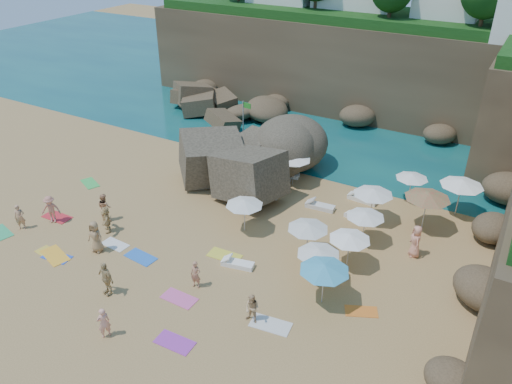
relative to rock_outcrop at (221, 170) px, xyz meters
The scene contains 51 objects.
ground 8.42m from the rock_outcrop, 64.72° to the right, with size 120.00×120.00×0.00m, color tan.
seawater 22.67m from the rock_outcrop, 80.87° to the left, with size 120.00×120.00×0.00m, color #0C4751.
cliff_back 18.70m from the rock_outcrop, 72.15° to the left, with size 44.00×8.00×8.00m, color brown.
rock_promontory 11.18m from the rock_outcrop, 131.44° to the left, with size 12.00×7.00×2.00m, color brown, non-canonical shape.
marina_masts 26.01m from the rock_outcrop, 119.96° to the left, with size 3.10×0.10×6.00m.
rock_outcrop is the anchor object (origin of this frame).
flag_pole 4.97m from the rock_outcrop, 97.33° to the left, with size 0.74×0.12×3.79m.
parasol_0 5.88m from the rock_outcrop, ahead, with size 2.36×2.36×2.23m.
parasol_1 5.56m from the rock_outcrop, ahead, with size 1.98×1.98×1.87m.
parasol_2 16.24m from the rock_outcrop, ahead, with size 2.57×2.57×2.43m.
parasol_3 13.30m from the rock_outcrop, 10.48° to the left, with size 2.05×2.05×1.94m.
parasol_4 12.61m from the rock_outcrop, 16.58° to the right, with size 2.14×2.14×2.02m.
parasol_5 8.28m from the rock_outcrop, 46.56° to the right, with size 2.18×2.18×2.07m.
parasol_6 14.71m from the rock_outcrop, ahead, with size 2.62×2.62×2.48m.
parasol_7 11.84m from the rock_outcrop, ahead, with size 2.36×2.36×2.23m.
parasol_8 13.82m from the rock_outcrop, 35.90° to the right, with size 2.17×2.17×2.05m.
parasol_9 13.56m from the rock_outcrop, 26.88° to the right, with size 2.18×2.18×2.06m.
parasol_10 15.25m from the rock_outcrop, 37.88° to the right, with size 2.39×2.39×2.26m.
parasol_11 11.74m from the rock_outcrop, 32.88° to the right, with size 2.22×2.22×2.10m.
lounger_0 4.84m from the rock_outcrop, 17.59° to the left, with size 1.75×0.58×0.27m, color white.
lounger_1 11.01m from the rock_outcrop, ahead, with size 1.63×0.54×0.25m, color white.
lounger_2 10.44m from the rock_outcrop, ahead, with size 1.92×0.64×0.30m, color white.
lounger_3 4.93m from the rock_outcrop, 20.88° to the right, with size 1.82×0.61×0.28m, color silver.
lounger_4 8.50m from the rock_outcrop, ahead, with size 1.84×0.61×0.29m, color silver.
lounger_5 11.33m from the rock_outcrop, 52.07° to the right, with size 1.73×0.58×0.27m, color white.
towel_0 13.34m from the rock_outcrop, 98.50° to the right, with size 1.61×0.80×0.03m, color blue.
towel_2 13.32m from the rock_outcrop, 99.39° to the right, with size 1.91×0.96×0.03m, color #FFAC28.
towel_3 14.78m from the rock_outcrop, 117.05° to the right, with size 1.72×0.86×0.03m, color #2FA563.
towel_4 13.45m from the rock_outcrop, 101.47° to the right, with size 1.52×0.76×0.03m, color gold.
towel_5 10.74m from the rock_outcrop, 90.30° to the right, with size 1.59×0.79×0.03m, color silver.
towel_6 16.62m from the rock_outcrop, 63.56° to the right, with size 1.75×0.87×0.03m, color purple.
towel_7 11.60m from the rock_outcrop, 116.60° to the right, with size 1.82×0.91×0.03m, color red.
towel_8 11.10m from the rock_outcrop, 79.65° to the right, with size 1.78×0.89×0.03m, color blue.
towel_9 13.81m from the rock_outcrop, 65.02° to the right, with size 1.75×0.88×0.03m, color #DE569B.
towel_10 16.47m from the rock_outcrop, 33.00° to the right, with size 1.52×0.76×0.03m, color orange.
towel_11 9.15m from the rock_outcrop, 137.12° to the right, with size 1.66×0.83×0.03m, color green.
towel_12 10.36m from the rock_outcrop, 55.49° to the right, with size 1.83×0.92×0.03m, color yellow.
towel_13 15.86m from the rock_outcrop, 48.40° to the right, with size 1.86×0.93×0.03m, color silver.
person_stand_0 13.64m from the rock_outcrop, 115.97° to the right, with size 0.58×0.38×1.59m, color tan.
person_stand_1 9.39m from the rock_outcrop, 104.62° to the right, with size 0.86×0.67×1.77m, color tan.
person_stand_2 2.82m from the rock_outcrop, 44.40° to the left, with size 0.99×0.41×1.53m, color #F6A78C.
person_stand_3 6.00m from the rock_outcrop, 33.35° to the right, with size 1.06×0.44×1.82m, color brown.
person_stand_4 15.18m from the rock_outcrop, 12.77° to the right, with size 0.91×0.50×1.87m, color #E29176.
person_stand_5 4.04m from the rock_outcrop, 40.66° to the left, with size 1.45×0.42×1.56m, color tan.
person_stand_6 16.71m from the rock_outcrop, 74.30° to the right, with size 0.57×0.38×1.57m, color #F4A48A.
person_lie_0 11.93m from the rock_outcrop, 114.39° to the right, with size 1.13×1.75×0.47m, color tan.
person_lie_1 14.18m from the rock_outcrop, 79.53° to the right, with size 1.07×1.82×0.44m, color tan.
person_lie_2 11.66m from the rock_outcrop, 92.17° to the right, with size 0.90×1.85×0.49m, color #A07A50.
person_lie_3 10.02m from the rock_outcrop, 97.80° to the right, with size 1.49×1.61×0.43m, color tan.
person_lie_4 12.89m from the rock_outcrop, 62.01° to the right, with size 0.54×1.47×0.35m, color #AD7656.
person_lie_5 15.51m from the rock_outcrop, 51.26° to the right, with size 0.72×1.49×0.56m, color tan.
Camera 1 is at (14.68, -19.07, 16.46)m, focal length 35.00 mm.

